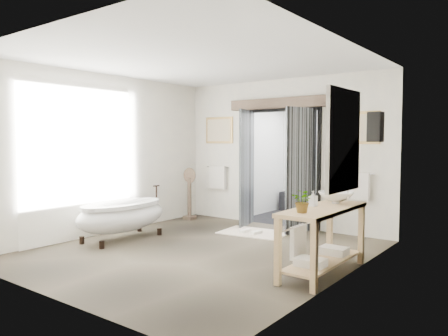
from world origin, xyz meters
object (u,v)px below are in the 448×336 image
Objects in this scene: rug at (254,233)px; basin at (336,198)px; clawfoot_tub at (122,215)px; vanity at (321,234)px.

basin is at bearing -28.51° from rug.
rug is (1.53, 1.80, -0.42)m from clawfoot_tub.
clawfoot_tub is 2.40m from rug.
vanity is 2.58m from rug.
basin is (2.02, -1.10, 0.92)m from rug.
basin reaches higher than rug.
clawfoot_tub is 3.65m from basin.
rug is at bearing 49.56° from clawfoot_tub.
basin reaches higher than clawfoot_tub.
vanity reaches higher than rug.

